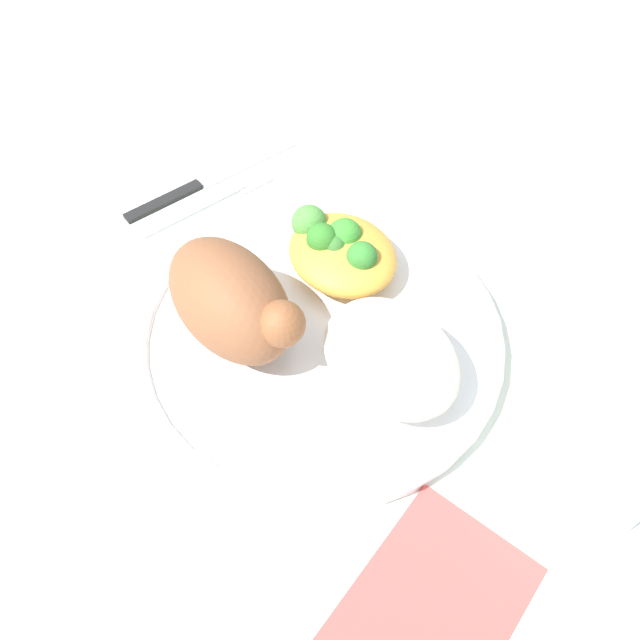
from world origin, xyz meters
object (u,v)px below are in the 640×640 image
(rice_pile, at_px, (391,357))
(knife, at_px, (198,183))
(napkin, at_px, (432,606))
(water_glass, at_px, (604,471))
(mac_cheese_with_broccoli, at_px, (339,249))
(plate, at_px, (320,335))
(roasted_chicken, at_px, (232,301))
(fork, at_px, (214,199))

(rice_pile, bearing_deg, knife, 178.51)
(rice_pile, relative_size, napkin, 0.85)
(water_glass, bearing_deg, mac_cheese_with_broccoli, -177.17)
(plate, distance_m, roasted_chicken, 0.08)
(mac_cheese_with_broccoli, bearing_deg, knife, -169.78)
(plate, xyz_separation_m, fork, (-0.19, 0.02, -0.01))
(mac_cheese_with_broccoli, distance_m, knife, 0.18)
(rice_pile, relative_size, mac_cheese_with_broccoli, 1.09)
(roasted_chicken, distance_m, mac_cheese_with_broccoli, 0.11)
(roasted_chicken, xyz_separation_m, water_glass, (0.25, 0.12, -0.02))
(roasted_chicken, bearing_deg, mac_cheese_with_broccoli, 93.23)
(rice_pile, xyz_separation_m, napkin, (0.13, -0.08, -0.04))
(mac_cheese_with_broccoli, xyz_separation_m, water_glass, (0.25, 0.01, -0.00))
(roasted_chicken, xyz_separation_m, napkin, (0.24, -0.01, -0.06))
(roasted_chicken, relative_size, napkin, 0.99)
(plate, bearing_deg, roasted_chicken, -124.40)
(rice_pile, xyz_separation_m, fork, (-0.26, 0.01, -0.04))
(mac_cheese_with_broccoli, distance_m, water_glass, 0.25)
(mac_cheese_with_broccoli, height_order, water_glass, water_glass)
(plate, xyz_separation_m, napkin, (0.20, -0.07, -0.01))
(mac_cheese_with_broccoli, bearing_deg, napkin, -26.53)
(knife, bearing_deg, napkin, -11.94)
(roasted_chicken, bearing_deg, napkin, -3.58)
(water_glass, bearing_deg, plate, -162.77)
(roasted_chicken, height_order, mac_cheese_with_broccoli, roasted_chicken)
(mac_cheese_with_broccoli, bearing_deg, fork, -168.06)
(fork, xyz_separation_m, knife, (-0.03, -0.00, 0.00))
(water_glass, bearing_deg, rice_pile, -160.50)
(mac_cheese_with_broccoli, height_order, fork, mac_cheese_with_broccoli)
(plate, height_order, rice_pile, rice_pile)
(mac_cheese_with_broccoli, height_order, napkin, mac_cheese_with_broccoli)
(mac_cheese_with_broccoli, bearing_deg, roasted_chicken, -86.77)
(knife, bearing_deg, fork, 0.66)
(rice_pile, distance_m, water_glass, 0.16)
(water_glass, relative_size, napkin, 0.60)
(fork, bearing_deg, plate, -6.34)
(fork, height_order, knife, knife)
(rice_pile, distance_m, mac_cheese_with_broccoli, 0.11)
(roasted_chicken, height_order, knife, roasted_chicken)
(rice_pile, bearing_deg, fork, 178.28)
(mac_cheese_with_broccoli, height_order, knife, mac_cheese_with_broccoli)
(fork, relative_size, napkin, 1.11)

